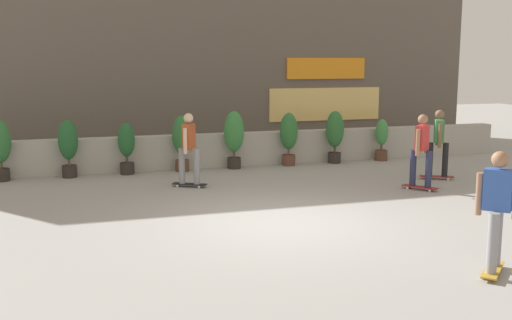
# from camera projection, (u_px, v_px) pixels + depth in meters

# --- Properties ---
(ground_plane) EXTENTS (48.00, 48.00, 0.00)m
(ground_plane) POSITION_uv_depth(u_px,v_px,m) (281.00, 222.00, 10.89)
(ground_plane) COLOR #9E9B96
(planter_wall) EXTENTS (18.00, 0.40, 0.90)m
(planter_wall) POSITION_uv_depth(u_px,v_px,m) (207.00, 151.00, 16.47)
(planter_wall) COLOR #B2ADA3
(planter_wall) RESTS_ON ground
(building_backdrop) EXTENTS (20.00, 2.08, 6.50)m
(building_backdrop) POSITION_uv_depth(u_px,v_px,m) (179.00, 48.00, 19.78)
(building_backdrop) COLOR #60564C
(building_backdrop) RESTS_ON ground
(potted_plant_0) EXTENTS (0.50, 0.50, 1.48)m
(potted_plant_0) POSITION_uv_depth(u_px,v_px,m) (0.00, 146.00, 14.47)
(potted_plant_0) COLOR #2D2823
(potted_plant_0) RESTS_ON ground
(potted_plant_1) EXTENTS (0.48, 0.48, 1.43)m
(potted_plant_1) POSITION_uv_depth(u_px,v_px,m) (68.00, 144.00, 14.93)
(potted_plant_1) COLOR #2D2823
(potted_plant_1) RESTS_ON ground
(potted_plant_2) EXTENTS (0.42, 0.42, 1.31)m
(potted_plant_2) POSITION_uv_depth(u_px,v_px,m) (127.00, 146.00, 15.36)
(potted_plant_2) COLOR #2D2823
(potted_plant_2) RESTS_ON ground
(potted_plant_3) EXTENTS (0.50, 0.50, 1.46)m
(potted_plant_3) POSITION_uv_depth(u_px,v_px,m) (182.00, 139.00, 15.76)
(potted_plant_3) COLOR brown
(potted_plant_3) RESTS_ON ground
(potted_plant_4) EXTENTS (0.54, 0.54, 1.55)m
(potted_plant_4) POSITION_uv_depth(u_px,v_px,m) (234.00, 135.00, 16.16)
(potted_plant_4) COLOR #2D2823
(potted_plant_4) RESTS_ON ground
(potted_plant_5) EXTENTS (0.49, 0.49, 1.46)m
(potted_plant_5) POSITION_uv_depth(u_px,v_px,m) (289.00, 135.00, 16.62)
(potted_plant_5) COLOR brown
(potted_plant_5) RESTS_ON ground
(potted_plant_6) EXTENTS (0.50, 0.50, 1.47)m
(potted_plant_6) POSITION_uv_depth(u_px,v_px,m) (335.00, 133.00, 17.03)
(potted_plant_6) COLOR #2D2823
(potted_plant_6) RESTS_ON ground
(potted_plant_7) EXTENTS (0.37, 0.37, 1.20)m
(potted_plant_7) POSITION_uv_depth(u_px,v_px,m) (382.00, 139.00, 17.50)
(potted_plant_7) COLOR brown
(potted_plant_7) RESTS_ON ground
(skater_foreground) EXTENTS (0.63, 0.76, 1.70)m
(skater_foreground) POSITION_uv_depth(u_px,v_px,m) (422.00, 148.00, 13.47)
(skater_foreground) COLOR maroon
(skater_foreground) RESTS_ON ground
(skater_mid_plaza) EXTENTS (0.79, 0.58, 1.70)m
(skater_mid_plaza) POSITION_uv_depth(u_px,v_px,m) (189.00, 146.00, 13.78)
(skater_mid_plaza) COLOR black
(skater_mid_plaza) RESTS_ON ground
(skater_by_wall_right) EXTENTS (0.81, 0.53, 1.70)m
(skater_by_wall_right) POSITION_uv_depth(u_px,v_px,m) (438.00, 141.00, 14.69)
(skater_by_wall_right) COLOR maroon
(skater_by_wall_right) RESTS_ON ground
(skater_far_left) EXTENTS (0.72, 0.70, 1.70)m
(skater_far_left) POSITION_uv_depth(u_px,v_px,m) (497.00, 207.00, 8.11)
(skater_far_left) COLOR #BF8C26
(skater_far_left) RESTS_ON ground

